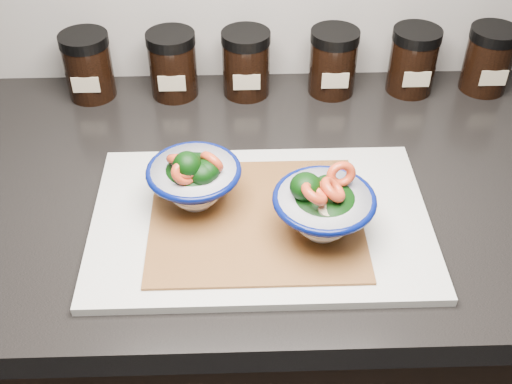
{
  "coord_description": "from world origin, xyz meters",
  "views": [
    {
      "loc": [
        -0.05,
        0.73,
        1.49
      ],
      "look_at": [
        -0.03,
        1.35,
        0.96
      ],
      "focal_mm": 45.0,
      "sensor_mm": 36.0,
      "label": 1
    }
  ],
  "objects_px": {
    "bowl_right": "(323,207)",
    "spice_jar_b": "(173,64)",
    "spice_jar_e": "(413,60)",
    "spice_jar_d": "(333,62)",
    "cutting_board": "(261,220)",
    "spice_jar_a": "(88,66)",
    "bowl_left": "(195,179)",
    "spice_jar_f": "(488,59)",
    "spice_jar_c": "(246,63)"
  },
  "relations": [
    {
      "from": "cutting_board",
      "to": "spice_jar_b",
      "type": "height_order",
      "value": "spice_jar_b"
    },
    {
      "from": "bowl_right",
      "to": "spice_jar_f",
      "type": "height_order",
      "value": "bowl_right"
    },
    {
      "from": "bowl_left",
      "to": "spice_jar_b",
      "type": "relative_size",
      "value": 1.12
    },
    {
      "from": "bowl_left",
      "to": "spice_jar_d",
      "type": "bearing_deg",
      "value": 54.11
    },
    {
      "from": "cutting_board",
      "to": "spice_jar_d",
      "type": "relative_size",
      "value": 3.98
    },
    {
      "from": "bowl_left",
      "to": "spice_jar_f",
      "type": "bearing_deg",
      "value": 32.13
    },
    {
      "from": "cutting_board",
      "to": "spice_jar_a",
      "type": "bearing_deg",
      "value": 129.67
    },
    {
      "from": "bowl_right",
      "to": "spice_jar_f",
      "type": "bearing_deg",
      "value": 48.57
    },
    {
      "from": "bowl_left",
      "to": "spice_jar_a",
      "type": "xyz_separation_m",
      "value": [
        -0.19,
        0.31,
        -0.0
      ]
    },
    {
      "from": "spice_jar_e",
      "to": "spice_jar_d",
      "type": "bearing_deg",
      "value": 180.0
    },
    {
      "from": "spice_jar_c",
      "to": "spice_jar_f",
      "type": "xyz_separation_m",
      "value": [
        0.41,
        0.0,
        0.0
      ]
    },
    {
      "from": "spice_jar_a",
      "to": "bowl_left",
      "type": "bearing_deg",
      "value": -58.04
    },
    {
      "from": "bowl_right",
      "to": "spice_jar_b",
      "type": "height_order",
      "value": "bowl_right"
    },
    {
      "from": "spice_jar_c",
      "to": "spice_jar_e",
      "type": "xyz_separation_m",
      "value": [
        0.28,
        0.0,
        0.0
      ]
    },
    {
      "from": "spice_jar_a",
      "to": "spice_jar_e",
      "type": "xyz_separation_m",
      "value": [
        0.55,
        0.0,
        0.0
      ]
    },
    {
      "from": "cutting_board",
      "to": "spice_jar_f",
      "type": "distance_m",
      "value": 0.52
    },
    {
      "from": "spice_jar_b",
      "to": "spice_jar_d",
      "type": "distance_m",
      "value": 0.27
    },
    {
      "from": "spice_jar_f",
      "to": "spice_jar_e",
      "type": "bearing_deg",
      "value": 180.0
    },
    {
      "from": "bowl_right",
      "to": "spice_jar_b",
      "type": "relative_size",
      "value": 1.16
    },
    {
      "from": "spice_jar_c",
      "to": "spice_jar_b",
      "type": "bearing_deg",
      "value": 180.0
    },
    {
      "from": "spice_jar_f",
      "to": "bowl_right",
      "type": "bearing_deg",
      "value": -131.43
    },
    {
      "from": "spice_jar_f",
      "to": "spice_jar_d",
      "type": "bearing_deg",
      "value": 180.0
    },
    {
      "from": "bowl_right",
      "to": "spice_jar_a",
      "type": "distance_m",
      "value": 0.51
    },
    {
      "from": "spice_jar_c",
      "to": "spice_jar_e",
      "type": "relative_size",
      "value": 1.0
    },
    {
      "from": "spice_jar_c",
      "to": "bowl_left",
      "type": "bearing_deg",
      "value": -103.63
    },
    {
      "from": "bowl_left",
      "to": "spice_jar_a",
      "type": "relative_size",
      "value": 1.12
    },
    {
      "from": "spice_jar_d",
      "to": "spice_jar_e",
      "type": "xyz_separation_m",
      "value": [
        0.14,
        0.0,
        0.0
      ]
    },
    {
      "from": "cutting_board",
      "to": "bowl_right",
      "type": "xyz_separation_m",
      "value": [
        0.08,
        -0.03,
        0.05
      ]
    },
    {
      "from": "spice_jar_b",
      "to": "cutting_board",
      "type": "bearing_deg",
      "value": -67.9
    },
    {
      "from": "cutting_board",
      "to": "spice_jar_b",
      "type": "bearing_deg",
      "value": 112.1
    },
    {
      "from": "spice_jar_c",
      "to": "spice_jar_e",
      "type": "distance_m",
      "value": 0.28
    },
    {
      "from": "cutting_board",
      "to": "spice_jar_f",
      "type": "height_order",
      "value": "spice_jar_f"
    },
    {
      "from": "spice_jar_c",
      "to": "spice_jar_e",
      "type": "bearing_deg",
      "value": 0.0
    },
    {
      "from": "bowl_left",
      "to": "spice_jar_d",
      "type": "height_order",
      "value": "spice_jar_d"
    },
    {
      "from": "bowl_left",
      "to": "spice_jar_a",
      "type": "bearing_deg",
      "value": 121.96
    },
    {
      "from": "cutting_board",
      "to": "spice_jar_b",
      "type": "distance_m",
      "value": 0.36
    },
    {
      "from": "spice_jar_c",
      "to": "spice_jar_d",
      "type": "bearing_deg",
      "value": 0.0
    },
    {
      "from": "spice_jar_c",
      "to": "spice_jar_d",
      "type": "distance_m",
      "value": 0.15
    },
    {
      "from": "bowl_right",
      "to": "spice_jar_f",
      "type": "relative_size",
      "value": 1.16
    },
    {
      "from": "spice_jar_b",
      "to": "spice_jar_f",
      "type": "distance_m",
      "value": 0.54
    },
    {
      "from": "bowl_left",
      "to": "spice_jar_d",
      "type": "xyz_separation_m",
      "value": [
        0.22,
        0.31,
        -0.0
      ]
    },
    {
      "from": "spice_jar_e",
      "to": "spice_jar_b",
      "type": "bearing_deg",
      "value": 180.0
    },
    {
      "from": "bowl_right",
      "to": "spice_jar_e",
      "type": "height_order",
      "value": "bowl_right"
    },
    {
      "from": "spice_jar_c",
      "to": "spice_jar_d",
      "type": "height_order",
      "value": "same"
    },
    {
      "from": "bowl_left",
      "to": "spice_jar_d",
      "type": "distance_m",
      "value": 0.38
    },
    {
      "from": "bowl_left",
      "to": "spice_jar_f",
      "type": "relative_size",
      "value": 1.12
    },
    {
      "from": "cutting_board",
      "to": "spice_jar_c",
      "type": "bearing_deg",
      "value": 92.09
    },
    {
      "from": "bowl_right",
      "to": "spice_jar_a",
      "type": "relative_size",
      "value": 1.16
    },
    {
      "from": "spice_jar_a",
      "to": "spice_jar_b",
      "type": "xyz_separation_m",
      "value": [
        0.14,
        0.0,
        0.0
      ]
    },
    {
      "from": "spice_jar_e",
      "to": "spice_jar_f",
      "type": "xyz_separation_m",
      "value": [
        0.13,
        0.0,
        0.0
      ]
    }
  ]
}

